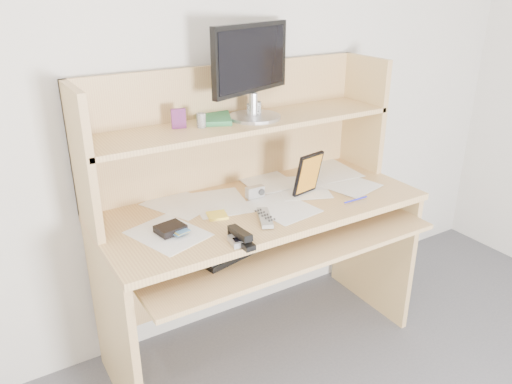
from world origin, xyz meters
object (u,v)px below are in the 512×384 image
tv_remote (265,218)px  game_case (308,174)px  desk (252,208)px  monitor (252,69)px  keyboard (246,239)px

tv_remote → game_case: (0.30, 0.12, 0.09)m
desk → monitor: (0.06, 0.10, 0.60)m
monitor → desk: bearing=-140.3°
keyboard → tv_remote: size_ratio=3.18×
game_case → monitor: monitor is taller
keyboard → game_case: game_case is taller
desk → monitor: monitor is taller
tv_remote → game_case: 0.33m
desk → tv_remote: size_ratio=8.54×
tv_remote → game_case: bearing=45.6°
desk → monitor: 0.61m
desk → game_case: (0.22, -0.11, 0.16)m
keyboard → monitor: (0.20, 0.29, 0.62)m
desk → tv_remote: desk is taller
monitor → game_case: bearing=-71.5°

